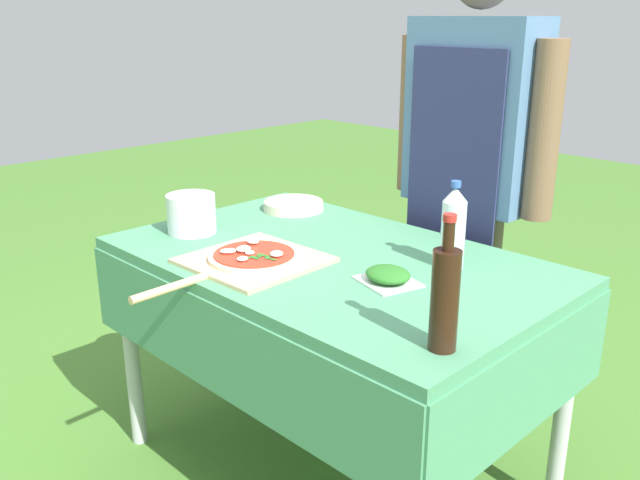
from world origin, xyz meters
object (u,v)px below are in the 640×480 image
pizza_on_peel (251,259)px  water_bottle (453,227)px  oil_bottle (445,297)px  prep_table (331,285)px  plate_stack (293,205)px  person_cook (470,161)px  herb_container (388,276)px  mixing_tub (191,214)px

pizza_on_peel → water_bottle: water_bottle is taller
oil_bottle → prep_table: bearing=156.1°
prep_table → plate_stack: plate_stack is taller
person_cook → oil_bottle: bearing=123.2°
plate_stack → herb_container: bearing=-23.5°
water_bottle → herb_container: 0.26m
prep_table → mixing_tub: 0.56m
person_cook → herb_container: person_cook is taller
plate_stack → oil_bottle: bearing=-26.7°
person_cook → water_bottle: bearing=121.1°
prep_table → pizza_on_peel: pizza_on_peel is taller
oil_bottle → water_bottle: size_ratio=1.20×
water_bottle → plate_stack: 0.80m
plate_stack → person_cook: bearing=32.3°
oil_bottle → mixing_tub: size_ratio=1.89×
herb_container → plate_stack: 0.81m
prep_table → person_cook: size_ratio=0.81×
oil_bottle → water_bottle: 0.53m
pizza_on_peel → oil_bottle: (0.74, -0.05, 0.11)m
prep_table → herb_container: (0.27, -0.05, 0.12)m
prep_table → water_bottle: bearing=29.5°
herb_container → mixing_tub: mixing_tub is taller
person_cook → plate_stack: (-0.55, -0.35, -0.20)m
person_cook → mixing_tub: bearing=55.9°
water_bottle → mixing_tub: (-0.83, -0.35, -0.06)m
person_cook → plate_stack: size_ratio=7.46×
pizza_on_peel → herb_container: 0.43m
person_cook → mixing_tub: person_cook is taller
pizza_on_peel → water_bottle: bearing=40.4°
person_cook → plate_stack: 0.68m
prep_table → herb_container: herb_container is taller
mixing_tub → plate_stack: (0.04, 0.44, -0.05)m
herb_container → water_bottle: bearing=77.0°
pizza_on_peel → plate_stack: 0.60m
water_bottle → mixing_tub: bearing=-157.1°
prep_table → water_bottle: size_ratio=5.33×
pizza_on_peel → mixing_tub: 0.39m
herb_container → mixing_tub: (-0.78, -0.12, 0.05)m
person_cook → herb_container: 0.72m
pizza_on_peel → plate_stack: size_ratio=2.66×
pizza_on_peel → prep_table: bearing=58.6°
prep_table → person_cook: (0.08, 0.62, 0.32)m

